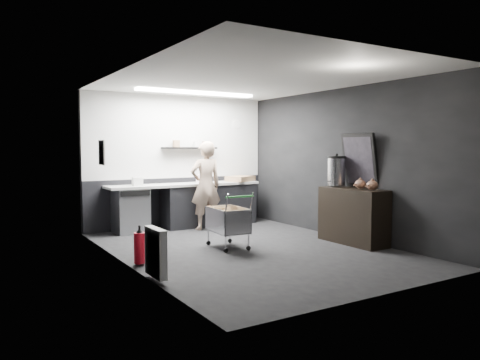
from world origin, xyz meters
TOP-DOWN VIEW (x-y plane):
  - floor at (0.00, 0.00)m, footprint 5.50×5.50m
  - ceiling at (0.00, 0.00)m, footprint 5.50×5.50m
  - wall_back at (0.00, 2.75)m, footprint 5.50×0.00m
  - wall_front at (0.00, -2.75)m, footprint 5.50×0.00m
  - wall_left at (-2.00, 0.00)m, footprint 0.00×5.50m
  - wall_right at (2.00, 0.00)m, footprint 0.00×5.50m
  - kitchen_wall_panel at (0.00, 2.73)m, footprint 3.95×0.02m
  - dado_panel at (0.00, 2.73)m, footprint 3.95×0.02m
  - floating_shelf at (0.20, 2.62)m, footprint 1.20×0.22m
  - wall_clock at (1.40, 2.72)m, footprint 0.20×0.03m
  - poster at (-1.98, 1.30)m, footprint 0.02×0.30m
  - poster_red_band at (-1.98, 1.30)m, footprint 0.02×0.22m
  - radiator at (-1.94, -0.90)m, footprint 0.10×0.50m
  - ceiling_strip at (0.00, 1.85)m, footprint 2.40×0.20m
  - prep_counter at (0.14, 2.42)m, footprint 3.20×0.61m
  - person at (0.24, 1.97)m, footprint 0.66×0.46m
  - shopping_cart at (-0.24, 0.28)m, footprint 0.53×0.84m
  - sideboard at (1.76, -0.51)m, footprint 0.54×1.25m
  - fire_extinguisher at (-1.85, -0.07)m, footprint 0.16×0.16m
  - cardboard_box at (1.29, 2.37)m, footprint 0.69×0.62m
  - pink_tub at (0.34, 2.42)m, footprint 0.18×0.18m
  - white_container at (-1.02, 2.37)m, footprint 0.19×0.15m

SIDE VIEW (x-z plane):
  - floor at x=0.00m, z-range 0.00..0.00m
  - fire_extinguisher at x=-1.85m, z-range -0.01..0.52m
  - radiator at x=-1.94m, z-range 0.05..0.65m
  - shopping_cart at x=-0.24m, z-range -0.02..0.87m
  - prep_counter at x=0.14m, z-range 0.01..0.91m
  - dado_panel at x=0.00m, z-range 0.00..1.00m
  - sideboard at x=1.76m, z-range -0.34..1.53m
  - person at x=0.24m, z-range 0.00..1.75m
  - cardboard_box at x=1.29m, z-range 0.90..1.01m
  - white_container at x=-1.02m, z-range 0.90..1.06m
  - pink_tub at x=0.34m, z-range 0.90..1.08m
  - wall_back at x=0.00m, z-range -1.40..4.10m
  - wall_front at x=0.00m, z-range -1.40..4.10m
  - wall_left at x=-2.00m, z-range -1.40..4.10m
  - wall_right at x=2.00m, z-range -1.40..4.10m
  - poster at x=-1.98m, z-range 1.35..1.75m
  - floating_shelf at x=0.20m, z-range 1.60..1.64m
  - poster_red_band at x=-1.98m, z-range 1.57..1.67m
  - kitchen_wall_panel at x=0.00m, z-range 1.00..2.70m
  - wall_clock at x=1.40m, z-range 2.05..2.25m
  - ceiling_strip at x=0.00m, z-range 2.65..2.69m
  - ceiling at x=0.00m, z-range 2.70..2.70m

